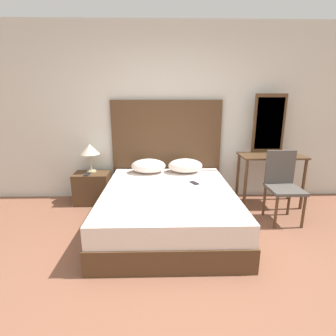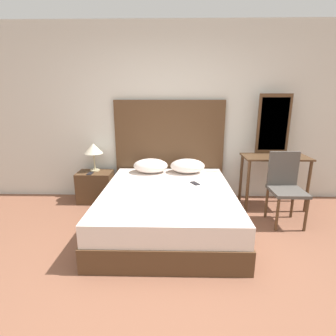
{
  "view_description": "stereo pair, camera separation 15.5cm",
  "coord_description": "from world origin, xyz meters",
  "px_view_note": "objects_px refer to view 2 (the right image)",
  "views": [
    {
      "loc": [
        -0.04,
        -1.86,
        1.61
      ],
      "look_at": [
        0.04,
        1.32,
        0.75
      ],
      "focal_mm": 28.0,
      "sensor_mm": 36.0,
      "label": 1
    },
    {
      "loc": [
        0.11,
        -1.86,
        1.61
      ],
      "look_at": [
        0.04,
        1.32,
        0.75
      ],
      "focal_mm": 28.0,
      "sensor_mm": 36.0,
      "label": 2
    }
  ],
  "objects_px": {
    "bed": "(168,208)",
    "phone_on_nightstand": "(90,173)",
    "vanity_desk": "(275,166)",
    "nightstand": "(96,187)",
    "phone_on_bed": "(195,183)",
    "table_lamp": "(93,149)",
    "chair": "(285,184)"
  },
  "relations": [
    {
      "from": "chair",
      "to": "bed",
      "type": "bearing_deg",
      "value": -173.28
    },
    {
      "from": "bed",
      "to": "phone_on_nightstand",
      "type": "bearing_deg",
      "value": 149.24
    },
    {
      "from": "vanity_desk",
      "to": "bed",
      "type": "bearing_deg",
      "value": -156.54
    },
    {
      "from": "phone_on_nightstand",
      "to": "phone_on_bed",
      "type": "bearing_deg",
      "value": -17.22
    },
    {
      "from": "phone_on_bed",
      "to": "table_lamp",
      "type": "xyz_separation_m",
      "value": [
        -1.53,
        0.65,
        0.33
      ]
    },
    {
      "from": "bed",
      "to": "chair",
      "type": "relative_size",
      "value": 2.17
    },
    {
      "from": "phone_on_nightstand",
      "to": "chair",
      "type": "relative_size",
      "value": 0.16
    },
    {
      "from": "table_lamp",
      "to": "vanity_desk",
      "type": "bearing_deg",
      "value": -4.3
    },
    {
      "from": "phone_on_bed",
      "to": "vanity_desk",
      "type": "relative_size",
      "value": 0.18
    },
    {
      "from": "nightstand",
      "to": "phone_on_bed",
      "type": "bearing_deg",
      "value": -20.71
    },
    {
      "from": "vanity_desk",
      "to": "nightstand",
      "type": "bearing_deg",
      "value": 177.21
    },
    {
      "from": "bed",
      "to": "vanity_desk",
      "type": "bearing_deg",
      "value": 23.46
    },
    {
      "from": "phone_on_nightstand",
      "to": "vanity_desk",
      "type": "height_order",
      "value": "vanity_desk"
    },
    {
      "from": "bed",
      "to": "nightstand",
      "type": "relative_size",
      "value": 3.8
    },
    {
      "from": "phone_on_nightstand",
      "to": "chair",
      "type": "distance_m",
      "value": 2.78
    },
    {
      "from": "phone_on_bed",
      "to": "chair",
      "type": "height_order",
      "value": "chair"
    },
    {
      "from": "bed",
      "to": "nightstand",
      "type": "xyz_separation_m",
      "value": [
        -1.16,
        0.81,
        -0.01
      ]
    },
    {
      "from": "bed",
      "to": "vanity_desk",
      "type": "relative_size",
      "value": 2.16
    },
    {
      "from": "phone_on_bed",
      "to": "chair",
      "type": "distance_m",
      "value": 1.17
    },
    {
      "from": "bed",
      "to": "table_lamp",
      "type": "bearing_deg",
      "value": 143.16
    },
    {
      "from": "phone_on_bed",
      "to": "vanity_desk",
      "type": "distance_m",
      "value": 1.29
    },
    {
      "from": "nightstand",
      "to": "chair",
      "type": "bearing_deg",
      "value": -13.15
    },
    {
      "from": "table_lamp",
      "to": "vanity_desk",
      "type": "relative_size",
      "value": 0.47
    },
    {
      "from": "bed",
      "to": "chair",
      "type": "bearing_deg",
      "value": 6.72
    },
    {
      "from": "phone_on_bed",
      "to": "chair",
      "type": "bearing_deg",
      "value": -2.62
    },
    {
      "from": "bed",
      "to": "phone_on_nightstand",
      "type": "distance_m",
      "value": 1.42
    },
    {
      "from": "phone_on_bed",
      "to": "table_lamp",
      "type": "bearing_deg",
      "value": 157.09
    },
    {
      "from": "nightstand",
      "to": "chair",
      "type": "height_order",
      "value": "chair"
    },
    {
      "from": "nightstand",
      "to": "table_lamp",
      "type": "height_order",
      "value": "table_lamp"
    },
    {
      "from": "bed",
      "to": "phone_on_bed",
      "type": "distance_m",
      "value": 0.5
    },
    {
      "from": "phone_on_nightstand",
      "to": "vanity_desk",
      "type": "bearing_deg",
      "value": -0.86
    },
    {
      "from": "bed",
      "to": "phone_on_bed",
      "type": "xyz_separation_m",
      "value": [
        0.36,
        0.23,
        0.26
      ]
    }
  ]
}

